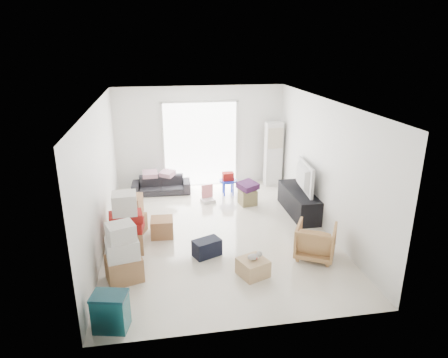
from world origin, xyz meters
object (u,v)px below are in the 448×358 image
object	(u,v)px
television	(300,188)
wood_crate	(253,267)
ottoman	(248,197)
ac_tower	(273,154)
tv_console	(299,202)
kids_table	(228,179)
sofa	(161,182)
armchair	(316,239)
storage_bins	(111,312)

from	to	relation	value
television	wood_crate	distance (m)	2.93
ottoman	wood_crate	distance (m)	3.14
ac_tower	tv_console	size ratio (longest dim) A/B	1.06
ac_tower	kids_table	xyz separation A→B (m)	(-1.35, -0.54, -0.46)
ottoman	ac_tower	bearing A→B (deg)	52.09
television	sofa	xyz separation A→B (m)	(-3.10, 1.83, -0.33)
sofa	kids_table	world-z (taller)	kids_table
sofa	ottoman	bearing A→B (deg)	-26.71
armchair	storage_bins	world-z (taller)	armchair
armchair	ottoman	distance (m)	2.75
kids_table	wood_crate	bearing A→B (deg)	-93.86
ac_tower	storage_bins	size ratio (longest dim) A/B	3.16
ac_tower	armchair	xyz separation A→B (m)	(-0.33, -3.94, -0.52)
sofa	armchair	distance (m)	4.67
armchair	television	bearing A→B (deg)	-71.94
television	kids_table	bearing A→B (deg)	49.53
kids_table	tv_console	bearing A→B (deg)	-45.95
sofa	armchair	bearing A→B (deg)	-52.28
ac_tower	kids_table	distance (m)	1.52
armchair	ottoman	world-z (taller)	armchair
sofa	wood_crate	xyz separation A→B (m)	(1.45, -4.20, -0.15)
tv_console	ottoman	distance (m)	1.26
sofa	ottoman	distance (m)	2.35
armchair	sofa	bearing A→B (deg)	-25.26
television	ottoman	distance (m)	1.34
kids_table	armchair	bearing A→B (deg)	-73.37
television	sofa	distance (m)	3.62
tv_console	armchair	size ratio (longest dim) A/B	2.33
tv_console	television	xyz separation A→B (m)	(0.00, 0.00, 0.35)
ottoman	wood_crate	bearing A→B (deg)	-101.21
ottoman	armchair	bearing A→B (deg)	-75.99
wood_crate	armchair	bearing A→B (deg)	17.88
tv_console	storage_bins	distance (m)	5.14
tv_console	kids_table	bearing A→B (deg)	134.05
armchair	ottoman	bearing A→B (deg)	-46.91
tv_console	ottoman	bearing A→B (deg)	146.03
tv_console	wood_crate	xyz separation A→B (m)	(-1.66, -2.37, -0.13)
sofa	kids_table	xyz separation A→B (m)	(1.70, -0.39, 0.12)
television	storage_bins	bearing A→B (deg)	136.13
sofa	storage_bins	distance (m)	5.24
kids_table	television	bearing A→B (deg)	-45.95
ac_tower	wood_crate	distance (m)	4.70
ottoman	wood_crate	world-z (taller)	ottoman
ac_tower	television	size ratio (longest dim) A/B	1.50
television	sofa	size ratio (longest dim) A/B	0.77
armchair	ac_tower	bearing A→B (deg)	-65.72
sofa	ottoman	size ratio (longest dim) A/B	3.98
ac_tower	armchair	size ratio (longest dim) A/B	2.47
sofa	wood_crate	world-z (taller)	sofa
ac_tower	storage_bins	world-z (taller)	ac_tower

